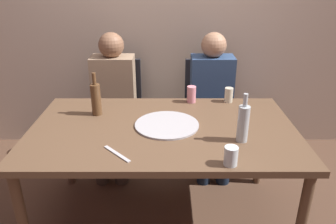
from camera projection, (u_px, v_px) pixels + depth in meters
The scene contains 14 objects.
ground_plane at pixel (164, 218), 2.37m from camera, with size 8.00×8.00×0.00m, color #513828.
back_wall at pixel (166, 10), 2.96m from camera, with size 6.00×0.10×2.60m, color #BCA893.
dining_table at pixel (164, 137), 2.10m from camera, with size 1.67×0.99×0.73m.
pizza_tray at pixel (168, 125), 2.09m from camera, with size 0.41×0.41×0.01m, color #ADADB2.
wine_bottle at pixel (97, 99), 2.21m from camera, with size 0.07×0.07×0.29m.
beer_bottle at pixel (244, 123), 1.86m from camera, with size 0.07×0.07×0.29m.
tumbler_near at pixel (232, 156), 1.66m from camera, with size 0.07×0.07×0.10m, color silver.
tumbler_far at pixel (230, 95), 2.44m from camera, with size 0.06×0.06×0.11m, color beige.
soda_can at pixel (193, 94), 2.43m from camera, with size 0.07×0.07×0.12m, color pink.
table_knife at pixel (118, 154), 1.77m from camera, with size 0.22×0.02×0.01m, color #B7B7BC.
chair_left at pixel (118, 104), 2.98m from camera, with size 0.44×0.44×0.90m.
chair_right at pixel (211, 104), 2.98m from camera, with size 0.44×0.44×0.90m.
guest_in_sweater at pixel (114, 97), 2.79m from camera, with size 0.36×0.56×1.17m.
guest_in_beanie at pixel (214, 97), 2.79m from camera, with size 0.36×0.56×1.17m.
Camera 1 is at (0.03, -1.86, 1.65)m, focal length 35.24 mm.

